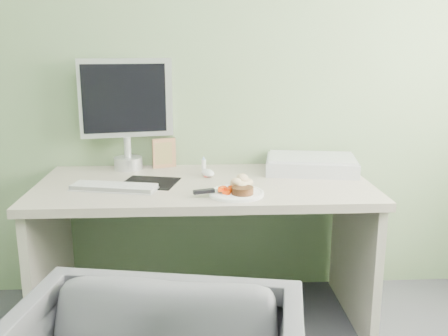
{
  "coord_description": "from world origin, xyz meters",
  "views": [
    {
      "loc": [
        -0.03,
        -0.7,
        1.37
      ],
      "look_at": [
        0.09,
        1.5,
        0.83
      ],
      "focal_mm": 40.0,
      "sensor_mm": 36.0,
      "label": 1
    }
  ],
  "objects": [
    {
      "name": "monitor",
      "position": [
        -0.4,
        1.94,
        1.06
      ],
      "size": [
        0.48,
        0.17,
        0.58
      ],
      "rotation": [
        0.0,
        0.0,
        0.19
      ],
      "color": "silver",
      "rests_on": "desk"
    },
    {
      "name": "photo_frame",
      "position": [
        -0.21,
        1.94,
        0.81
      ],
      "size": [
        0.12,
        0.06,
        0.16
      ],
      "primitive_type": "cube",
      "rotation": [
        0.0,
        0.0,
        0.36
      ],
      "color": "#8B5A40",
      "rests_on": "desk"
    },
    {
      "name": "plate",
      "position": [
        0.14,
        1.41,
        0.74
      ],
      "size": [
        0.25,
        0.25,
        0.01
      ],
      "primitive_type": "cylinder",
      "color": "white",
      "rests_on": "desk"
    },
    {
      "name": "mousepad",
      "position": [
        -0.26,
        1.63,
        0.73
      ],
      "size": [
        0.3,
        0.28,
        0.0
      ],
      "primitive_type": "cube",
      "rotation": [
        0.0,
        0.0,
        -0.23
      ],
      "color": "black",
      "rests_on": "desk"
    },
    {
      "name": "steak",
      "position": [
        0.16,
        1.38,
        0.76
      ],
      "size": [
        0.13,
        0.13,
        0.03
      ],
      "primitive_type": "cylinder",
      "rotation": [
        0.0,
        0.0,
        -0.39
      ],
      "color": "black",
      "rests_on": "plate"
    },
    {
      "name": "desk",
      "position": [
        0.0,
        1.62,
        0.55
      ],
      "size": [
        1.6,
        0.75,
        0.73
      ],
      "color": "#AC9F90",
      "rests_on": "floor"
    },
    {
      "name": "steak_knife",
      "position": [
        0.03,
        1.4,
        0.75
      ],
      "size": [
        0.24,
        0.1,
        0.02
      ],
      "rotation": [
        0.0,
        0.0,
        0.32
      ],
      "color": "silver",
      "rests_on": "plate"
    },
    {
      "name": "eyedrop_bottle",
      "position": [
        0.0,
        1.89,
        0.76
      ],
      "size": [
        0.02,
        0.02,
        0.07
      ],
      "color": "white",
      "rests_on": "desk"
    },
    {
      "name": "potato_pile",
      "position": [
        0.17,
        1.47,
        0.77
      ],
      "size": [
        0.13,
        0.12,
        0.06
      ],
      "primitive_type": "ellipsoid",
      "rotation": [
        0.0,
        0.0,
        -0.43
      ],
      "color": "tan",
      "rests_on": "plate"
    },
    {
      "name": "carrot_heap",
      "position": [
        0.09,
        1.4,
        0.76
      ],
      "size": [
        0.08,
        0.07,
        0.04
      ],
      "primitive_type": "cube",
      "rotation": [
        0.0,
        0.0,
        0.32
      ],
      "color": "#FF4005",
      "rests_on": "plate"
    },
    {
      "name": "computer_mouse",
      "position": [
        0.02,
        1.74,
        0.75
      ],
      "size": [
        0.09,
        0.12,
        0.04
      ],
      "primitive_type": "ellipsoid",
      "rotation": [
        0.0,
        0.0,
        0.35
      ],
      "color": "white",
      "rests_on": "desk"
    },
    {
      "name": "keyboard",
      "position": [
        -0.41,
        1.52,
        0.74
      ],
      "size": [
        0.4,
        0.2,
        0.02
      ],
      "primitive_type": "cube",
      "rotation": [
        0.0,
        0.0,
        -0.23
      ],
      "color": "white",
      "rests_on": "desk"
    },
    {
      "name": "wall_back",
      "position": [
        0.0,
        2.0,
        1.35
      ],
      "size": [
        3.5,
        0.0,
        3.5
      ],
      "primitive_type": "plane",
      "rotation": [
        1.57,
        0.0,
        0.0
      ],
      "color": "gray",
      "rests_on": "floor"
    },
    {
      "name": "scanner",
      "position": [
        0.56,
        1.81,
        0.77
      ],
      "size": [
        0.51,
        0.38,
        0.07
      ],
      "primitive_type": "cube",
      "rotation": [
        0.0,
        0.0,
        -0.17
      ],
      "color": "silver",
      "rests_on": "desk"
    }
  ]
}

